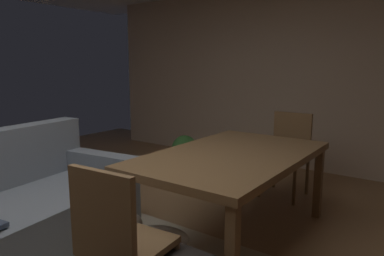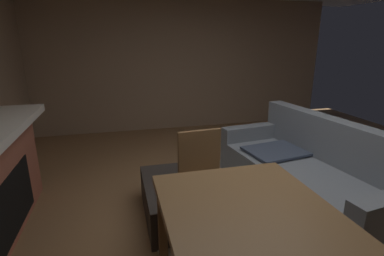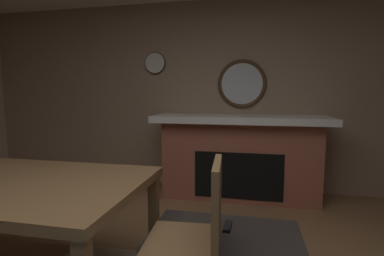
{
  "view_description": "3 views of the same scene",
  "coord_description": "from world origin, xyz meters",
  "px_view_note": "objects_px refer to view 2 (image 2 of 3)",
  "views": [
    {
      "loc": [
        -1.42,
        -1.93,
        1.46
      ],
      "look_at": [
        0.31,
        -0.68,
        1.08
      ],
      "focal_mm": 33.37,
      "sensor_mm": 36.0,
      "label": 1
    },
    {
      "loc": [
        2.36,
        -1.27,
        1.78
      ],
      "look_at": [
        -0.28,
        -0.59,
        0.96
      ],
      "focal_mm": 27.33,
      "sensor_mm": 36.0,
      "label": 2
    },
    {
      "loc": [
        -0.46,
        1.08,
        1.32
      ],
      "look_at": [
        -0.03,
        -0.98,
        1.07
      ],
      "focal_mm": 26.74,
      "sensor_mm": 36.0,
      "label": 3
    }
  ],
  "objects_px": {
    "dining_chair_west": "(203,173)",
    "dining_table": "(269,245)",
    "ottoman_coffee_table": "(175,199)",
    "couch": "(308,173)",
    "small_dog": "(260,241)",
    "tv_remote": "(166,183)"
  },
  "relations": [
    {
      "from": "ottoman_coffee_table",
      "to": "dining_table",
      "type": "height_order",
      "value": "dining_table"
    },
    {
      "from": "couch",
      "to": "small_dog",
      "type": "xyz_separation_m",
      "value": [
        0.76,
        -0.98,
        -0.15
      ]
    },
    {
      "from": "tv_remote",
      "to": "dining_table",
      "type": "height_order",
      "value": "dining_table"
    },
    {
      "from": "dining_table",
      "to": "small_dog",
      "type": "xyz_separation_m",
      "value": [
        -0.63,
        0.31,
        -0.51
      ]
    },
    {
      "from": "couch",
      "to": "dining_table",
      "type": "height_order",
      "value": "couch"
    },
    {
      "from": "small_dog",
      "to": "couch",
      "type": "bearing_deg",
      "value": 127.76
    },
    {
      "from": "ottoman_coffee_table",
      "to": "tv_remote",
      "type": "relative_size",
      "value": 6.37
    },
    {
      "from": "ottoman_coffee_table",
      "to": "tv_remote",
      "type": "distance_m",
      "value": 0.22
    },
    {
      "from": "dining_chair_west",
      "to": "ottoman_coffee_table",
      "type": "bearing_deg",
      "value": -117.72
    },
    {
      "from": "tv_remote",
      "to": "dining_chair_west",
      "type": "relative_size",
      "value": 0.17
    },
    {
      "from": "couch",
      "to": "small_dog",
      "type": "relative_size",
      "value": 4.66
    },
    {
      "from": "dining_table",
      "to": "dining_chair_west",
      "type": "relative_size",
      "value": 1.93
    },
    {
      "from": "tv_remote",
      "to": "dining_table",
      "type": "relative_size",
      "value": 0.09
    },
    {
      "from": "tv_remote",
      "to": "small_dog",
      "type": "height_order",
      "value": "tv_remote"
    },
    {
      "from": "tv_remote",
      "to": "couch",
      "type": "bearing_deg",
      "value": 91.32
    },
    {
      "from": "dining_table",
      "to": "ottoman_coffee_table",
      "type": "bearing_deg",
      "value": -169.46
    },
    {
      "from": "ottoman_coffee_table",
      "to": "small_dog",
      "type": "xyz_separation_m",
      "value": [
        0.79,
        0.57,
        -0.02
      ]
    },
    {
      "from": "couch",
      "to": "dining_table",
      "type": "distance_m",
      "value": 1.93
    },
    {
      "from": "dining_table",
      "to": "couch",
      "type": "bearing_deg",
      "value": 137.24
    },
    {
      "from": "dining_table",
      "to": "dining_chair_west",
      "type": "distance_m",
      "value": 1.3
    },
    {
      "from": "dining_chair_west",
      "to": "dining_table",
      "type": "bearing_deg",
      "value": 0.3
    },
    {
      "from": "small_dog",
      "to": "tv_remote",
      "type": "bearing_deg",
      "value": -140.85
    }
  ]
}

